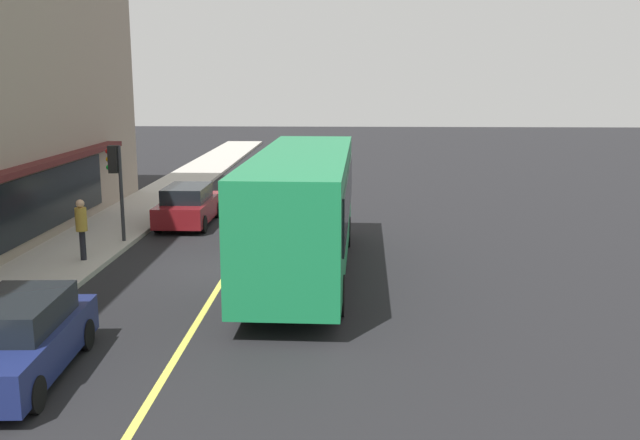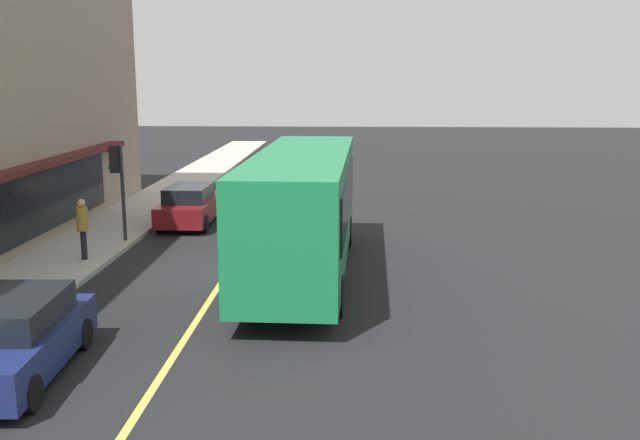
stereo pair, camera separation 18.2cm
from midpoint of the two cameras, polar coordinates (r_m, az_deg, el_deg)
name	(u,v)px [view 1 (the left image)]	position (r m, az deg, el deg)	size (l,w,h in m)	color
ground	(230,269)	(21.20, -7.50, -3.92)	(120.00, 120.00, 0.00)	black
sidewalk	(56,265)	(22.63, -20.59, -3.39)	(80.00, 2.91, 0.15)	#B2ADA3
lane_centre_stripe	(230,269)	(21.20, -7.50, -3.91)	(36.00, 0.16, 0.01)	#D8D14C
bus	(303,206)	(20.06, -1.63, 1.11)	(11.19, 2.82, 3.50)	#197F47
traffic_light	(115,170)	(24.49, -16.28, 3.84)	(0.30, 0.52, 3.20)	#2D2D33
car_maroon	(188,206)	(27.55, -10.71, 1.14)	(4.31, 1.87, 1.52)	maroon
car_navy	(17,340)	(14.68, -23.43, -8.80)	(4.40, 2.06, 1.52)	navy
pedestrian_mid_block	(81,223)	(22.42, -18.80, -0.26)	(0.34, 0.34, 1.84)	black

